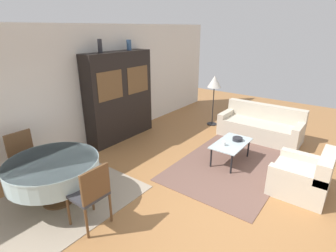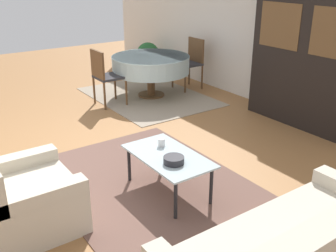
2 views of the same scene
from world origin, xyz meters
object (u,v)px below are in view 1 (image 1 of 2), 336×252
armchair (304,177)px  vase_short (129,45)px  couch (260,127)px  vase_tall (100,46)px  floor_lamp (214,84)px  coffee_table (231,145)px  cup (224,144)px  dining_chair_near (91,192)px  dining_table (53,169)px  dining_chair_far (25,155)px  display_cabinet (120,97)px  bowl (238,139)px

armchair → vase_short: bearing=86.5°
couch → vase_tall: 4.25m
armchair → floor_lamp: 3.56m
coffee_table → cup: (-0.22, 0.07, 0.09)m
armchair → cup: (0.05, 1.48, 0.18)m
floor_lamp → coffee_table: bearing=-142.7°
armchair → dining_chair_near: 3.40m
couch → coffee_table: bearing=88.0°
dining_table → dining_chair_near: (-0.00, -0.91, -0.04)m
dining_chair_far → display_cabinet: bearing=-175.2°
dining_chair_far → floor_lamp: 4.86m
display_cabinet → dining_chair_near: size_ratio=2.24×
dining_chair_far → bowl: bearing=139.7°
display_cabinet → vase_tall: bearing=179.9°
armchair → floor_lamp: size_ratio=0.64×
coffee_table → vase_short: vase_short is taller
coffee_table → cup: bearing=163.0°
bowl → vase_short: size_ratio=0.85×
couch → dining_chair_far: size_ratio=2.05×
coffee_table → floor_lamp: bearing=37.3°
dining_chair_far → vase_tall: bearing=-174.1°
coffee_table → dining_table: size_ratio=0.71×
coffee_table → cup: cup is taller
couch → cup: bearing=86.2°
dining_chair_far → cup: 3.64m
couch → bowl: bearing=89.9°
coffee_table → vase_tall: (-0.88, 2.75, 1.86)m
dining_table → bowl: 3.50m
dining_chair_far → vase_short: size_ratio=3.94×
display_cabinet → cup: bearing=-85.7°
dining_chair_near → dining_chair_far: 1.82m
dining_chair_near → vase_tall: size_ratio=3.30×
couch → bowl: 1.47m
armchair → dining_chair_near: bearing=140.7°
armchair → floor_lamp: bearing=53.6°
coffee_table → vase_short: 3.31m
coffee_table → armchair: bearing=-100.6°
dining_chair_near → cup: bearing=-14.0°
dining_table → vase_tall: size_ratio=4.84×
couch → dining_chair_near: dining_chair_near is taller
display_cabinet → vase_short: bearing=0.1°
couch → coffee_table: 1.64m
vase_short → dining_table: bearing=-158.8°
dining_chair_near → vase_tall: 3.32m
dining_chair_near → vase_short: size_ratio=3.94×
couch → dining_table: bearing=69.5°
dining_chair_far → coffee_table: bearing=138.6°
dining_chair_far → vase_tall: vase_tall is taller
armchair → bowl: armchair is taller
cup → vase_tall: bearing=103.8°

